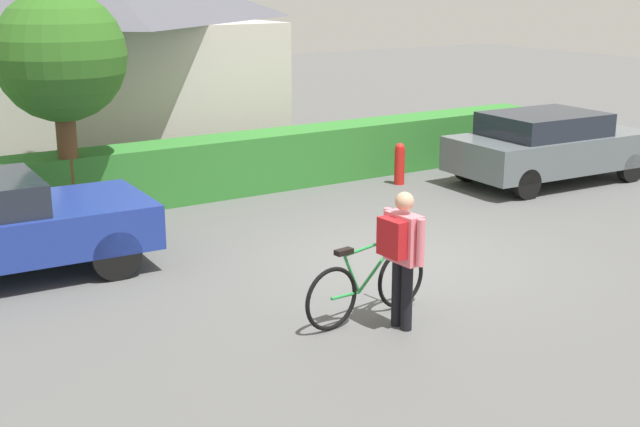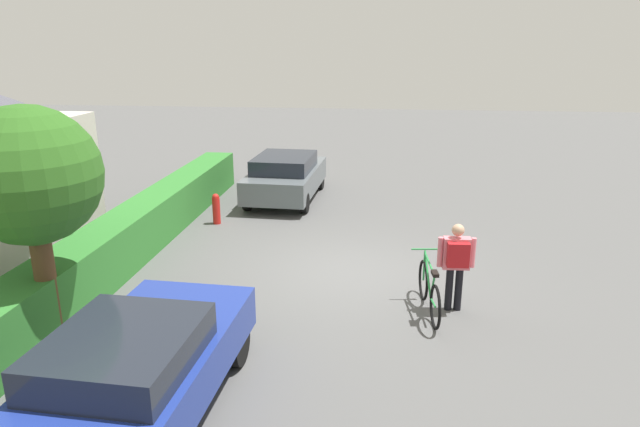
{
  "view_description": "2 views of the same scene",
  "coord_description": "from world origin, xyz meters",
  "px_view_note": "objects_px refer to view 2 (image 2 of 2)",
  "views": [
    {
      "loc": [
        -7.17,
        -9.12,
        3.87
      ],
      "look_at": [
        -1.0,
        0.48,
        0.72
      ],
      "focal_mm": 48.0,
      "sensor_mm": 36.0,
      "label": 1
    },
    {
      "loc": [
        -10.73,
        -0.67,
        4.56
      ],
      "look_at": [
        0.09,
        0.59,
        1.23
      ],
      "focal_mm": 31.41,
      "sensor_mm": 36.0,
      "label": 2
    }
  ],
  "objects_px": {
    "parked_car_near": "(135,371)",
    "fire_hydrant": "(216,208)",
    "parked_car_far": "(286,176)",
    "person_rider": "(456,260)",
    "bicycle": "(429,291)",
    "tree_kerbside": "(30,178)"
  },
  "relations": [
    {
      "from": "parked_car_far",
      "to": "bicycle",
      "type": "bearing_deg",
      "value": -151.84
    },
    {
      "from": "person_rider",
      "to": "tree_kerbside",
      "type": "bearing_deg",
      "value": 105.3
    },
    {
      "from": "tree_kerbside",
      "to": "person_rider",
      "type": "bearing_deg",
      "value": -74.7
    },
    {
      "from": "parked_car_near",
      "to": "parked_car_far",
      "type": "xyz_separation_m",
      "value": [
        10.51,
        -0.0,
        -0.0
      ]
    },
    {
      "from": "parked_car_near",
      "to": "fire_hydrant",
      "type": "height_order",
      "value": "parked_car_near"
    },
    {
      "from": "parked_car_near",
      "to": "parked_car_far",
      "type": "relative_size",
      "value": 1.05
    },
    {
      "from": "bicycle",
      "to": "fire_hydrant",
      "type": "relative_size",
      "value": 2.27
    },
    {
      "from": "person_rider",
      "to": "parked_car_near",
      "type": "bearing_deg",
      "value": 130.31
    },
    {
      "from": "tree_kerbside",
      "to": "bicycle",
      "type": "bearing_deg",
      "value": -74.81
    },
    {
      "from": "bicycle",
      "to": "tree_kerbside",
      "type": "xyz_separation_m",
      "value": [
        -1.63,
        6.02,
        2.24
      ]
    },
    {
      "from": "parked_car_far",
      "to": "person_rider",
      "type": "bearing_deg",
      "value": -148.65
    },
    {
      "from": "parked_car_near",
      "to": "fire_hydrant",
      "type": "bearing_deg",
      "value": 9.96
    },
    {
      "from": "parked_car_far",
      "to": "fire_hydrant",
      "type": "bearing_deg",
      "value": 151.45
    },
    {
      "from": "parked_car_near",
      "to": "fire_hydrant",
      "type": "xyz_separation_m",
      "value": [
        7.94,
        1.4,
        -0.32
      ]
    },
    {
      "from": "fire_hydrant",
      "to": "person_rider",
      "type": "bearing_deg",
      "value": -127.84
    },
    {
      "from": "bicycle",
      "to": "parked_car_far",
      "type": "bearing_deg",
      "value": 28.16
    },
    {
      "from": "bicycle",
      "to": "fire_hydrant",
      "type": "xyz_separation_m",
      "value": [
        4.5,
        5.18,
        0.0
      ]
    },
    {
      "from": "fire_hydrant",
      "to": "parked_car_near",
      "type": "bearing_deg",
      "value": -170.04
    },
    {
      "from": "parked_car_far",
      "to": "tree_kerbside",
      "type": "bearing_deg",
      "value": 165.54
    },
    {
      "from": "parked_car_far",
      "to": "fire_hydrant",
      "type": "distance_m",
      "value": 2.94
    },
    {
      "from": "bicycle",
      "to": "tree_kerbside",
      "type": "relative_size",
      "value": 0.49
    },
    {
      "from": "parked_car_far",
      "to": "fire_hydrant",
      "type": "xyz_separation_m",
      "value": [
        -2.57,
        1.4,
        -0.31
      ]
    }
  ]
}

